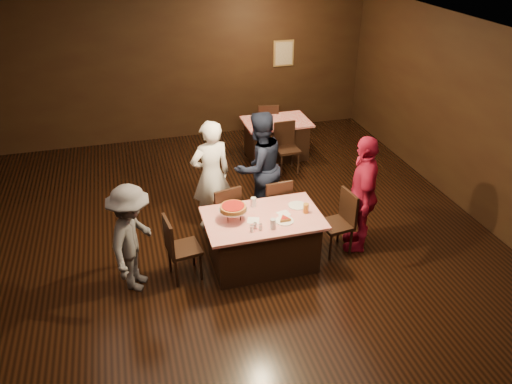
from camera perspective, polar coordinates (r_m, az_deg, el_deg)
room at (r=6.02m, az=-1.81°, el=7.35°), size 10.00×10.04×3.02m
main_table at (r=7.00m, az=0.77°, el=-5.54°), size 1.60×1.00×0.77m
back_table at (r=10.14m, az=2.31°, el=6.11°), size 1.30×0.90×0.77m
chair_far_left at (r=7.48m, az=-3.78°, el=-2.26°), size 0.50×0.50×0.95m
chair_far_right at (r=7.65m, az=2.08°, el=-1.42°), size 0.45×0.45×0.95m
chair_end_left at (r=6.78m, az=-8.25°, el=-6.28°), size 0.47×0.47×0.95m
chair_end_right at (r=7.29m, az=9.12°, el=-3.56°), size 0.47×0.47×0.95m
chair_back_near at (r=9.50m, az=3.60°, el=4.99°), size 0.43×0.43×0.95m
chair_back_far at (r=10.64m, az=1.34°, el=7.79°), size 0.50×0.50×0.95m
diner_white_jacket at (r=7.62m, az=-5.15°, el=1.88°), size 0.73×0.56×1.77m
diner_navy_hoodie at (r=7.81m, az=0.35°, el=2.87°), size 1.07×0.95×1.81m
diner_grey_knit at (r=6.58m, az=-13.93°, el=-5.18°), size 0.91×1.12×1.51m
diner_red_shirt at (r=7.26m, az=12.09°, el=-0.20°), size 0.81×1.13×1.78m
pizza_stand at (r=6.65m, az=-2.63°, el=-1.82°), size 0.38×0.38×0.22m
plate_with_slice at (r=6.70m, az=3.28°, el=-3.18°), size 0.25×0.25×0.06m
plate_empty at (r=7.06m, az=4.74°, el=-1.55°), size 0.25×0.25×0.01m
glass_front_left at (r=6.52m, az=1.95°, el=-3.65°), size 0.08×0.08×0.14m
glass_amber at (r=6.88m, az=5.72°, el=-1.87°), size 0.08×0.08×0.14m
glass_back at (r=6.99m, az=-0.29°, el=-1.18°), size 0.08×0.08×0.14m
condiments at (r=6.49m, az=-0.04°, el=-4.03°), size 0.17×0.10×0.09m
napkin_center at (r=6.87m, az=3.20°, el=-2.49°), size 0.19×0.19×0.01m
napkin_left at (r=6.71m, az=-0.32°, el=-3.26°), size 0.21×0.21×0.01m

